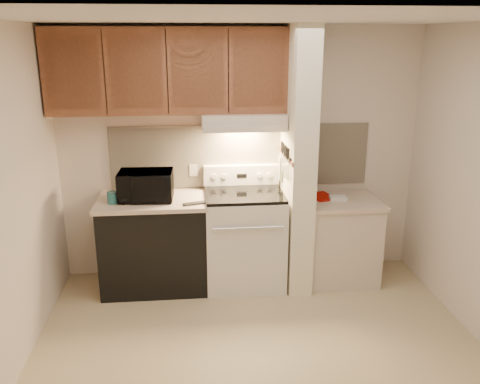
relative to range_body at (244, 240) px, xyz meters
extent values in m
plane|color=#C9B58B|center=(0.00, -1.16, -0.46)|extent=(3.60, 3.60, 0.00)
plane|color=white|center=(0.00, -1.16, 2.04)|extent=(3.60, 3.60, 0.00)
cube|color=beige|center=(0.00, 0.34, 0.79)|extent=(3.60, 2.50, 0.02)
cube|color=beige|center=(-1.80, -1.16, 0.79)|extent=(0.02, 3.00, 2.50)
cube|color=beige|center=(0.00, 0.33, 0.78)|extent=(2.60, 0.02, 0.63)
cube|color=silver|center=(0.00, 0.00, 0.00)|extent=(0.76, 0.65, 0.92)
cube|color=black|center=(0.00, -0.32, 0.04)|extent=(0.50, 0.01, 0.30)
cylinder|color=silver|center=(0.00, -0.35, 0.26)|extent=(0.65, 0.02, 0.02)
cube|color=black|center=(0.00, 0.00, 0.48)|extent=(0.74, 0.64, 0.03)
cube|color=silver|center=(0.00, 0.28, 0.59)|extent=(0.76, 0.08, 0.20)
cube|color=black|center=(0.00, 0.24, 0.59)|extent=(0.10, 0.01, 0.04)
cylinder|color=silver|center=(-0.28, 0.24, 0.59)|extent=(0.05, 0.02, 0.05)
cylinder|color=silver|center=(-0.18, 0.24, 0.59)|extent=(0.05, 0.02, 0.05)
cylinder|color=silver|center=(0.18, 0.24, 0.59)|extent=(0.05, 0.02, 0.05)
cylinder|color=silver|center=(0.28, 0.24, 0.59)|extent=(0.05, 0.02, 0.05)
cube|color=black|center=(-0.88, 0.01, -0.03)|extent=(1.00, 0.63, 0.87)
cube|color=beige|center=(-0.88, 0.01, 0.43)|extent=(1.04, 0.67, 0.04)
cube|color=black|center=(-0.48, -0.19, 0.46)|extent=(0.22, 0.12, 0.01)
cylinder|color=#23656A|center=(-1.23, -0.09, 0.51)|extent=(0.12, 0.12, 0.11)
cube|color=beige|center=(-0.48, 0.32, 0.64)|extent=(0.08, 0.01, 0.12)
imported|color=black|center=(-0.93, -0.01, 0.59)|extent=(0.51, 0.36, 0.28)
cube|color=white|center=(0.51, -0.01, 0.79)|extent=(0.22, 0.70, 2.50)
cube|color=brown|center=(0.39, -0.01, 0.84)|extent=(0.01, 0.70, 0.04)
cube|color=black|center=(0.39, -0.06, 0.86)|extent=(0.02, 0.42, 0.04)
cube|color=silver|center=(0.38, -0.22, 0.76)|extent=(0.01, 0.03, 0.16)
cylinder|color=black|center=(0.38, -0.21, 0.91)|extent=(0.02, 0.02, 0.10)
cube|color=silver|center=(0.38, -0.14, 0.75)|extent=(0.01, 0.04, 0.18)
cylinder|color=black|center=(0.38, -0.14, 0.91)|extent=(0.02, 0.02, 0.10)
cube|color=silver|center=(0.38, -0.06, 0.74)|extent=(0.01, 0.04, 0.20)
cylinder|color=black|center=(0.38, -0.07, 0.91)|extent=(0.02, 0.02, 0.10)
cube|color=silver|center=(0.38, 0.02, 0.76)|extent=(0.01, 0.04, 0.16)
cylinder|color=black|center=(0.38, 0.04, 0.91)|extent=(0.02, 0.02, 0.10)
cube|color=silver|center=(0.38, 0.12, 0.75)|extent=(0.01, 0.04, 0.18)
cylinder|color=black|center=(0.38, 0.11, 0.91)|extent=(0.02, 0.02, 0.10)
cube|color=gray|center=(0.38, 0.17, 0.68)|extent=(0.03, 0.10, 0.24)
cube|color=beige|center=(0.97, -0.01, -0.06)|extent=(0.70, 0.60, 0.81)
cube|color=beige|center=(0.97, -0.01, 0.37)|extent=(0.74, 0.64, 0.04)
cube|color=#A40D05|center=(0.79, 0.09, 0.39)|extent=(0.29, 0.34, 0.01)
cube|color=white|center=(0.92, -0.03, 0.41)|extent=(0.17, 0.12, 0.04)
cube|color=beige|center=(0.00, 0.12, 1.17)|extent=(0.78, 0.44, 0.15)
cube|color=beige|center=(0.00, -0.08, 1.12)|extent=(0.78, 0.04, 0.06)
cube|color=brown|center=(-0.69, 0.17, 1.62)|extent=(2.18, 0.33, 0.77)
cube|color=brown|center=(-1.51, 0.01, 1.62)|extent=(0.46, 0.01, 0.63)
cube|color=black|center=(-1.23, 0.01, 1.62)|extent=(0.01, 0.01, 0.73)
cube|color=brown|center=(-0.96, 0.01, 1.62)|extent=(0.46, 0.01, 0.63)
cube|color=black|center=(-0.69, 0.01, 1.62)|extent=(0.01, 0.01, 0.73)
cube|color=brown|center=(-0.42, 0.01, 1.62)|extent=(0.46, 0.01, 0.63)
cube|color=black|center=(-0.14, 0.01, 1.62)|extent=(0.01, 0.01, 0.73)
cube|color=brown|center=(0.13, 0.01, 1.62)|extent=(0.46, 0.01, 0.63)
camera|label=1|loc=(-0.50, -4.64, 1.93)|focal=38.00mm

